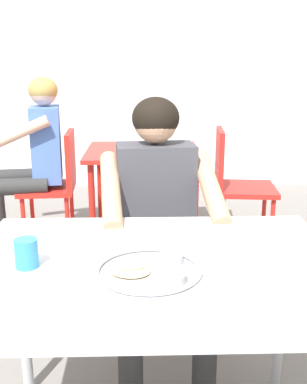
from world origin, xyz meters
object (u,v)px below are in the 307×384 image
at_px(thali_tray, 149,270).
at_px(patron_background, 33,148).
at_px(drinking_cup, 25,252).
at_px(table_foreground, 155,284).
at_px(chair_foreground, 152,239).
at_px(diner_foreground, 157,211).
at_px(chair_red_left, 57,180).
at_px(chair_red_right, 234,179).
at_px(table_background_red, 143,162).

relative_size(thali_tray, patron_background, 0.25).
bearing_deg(drinking_cup, table_foreground, 3.57).
distance_m(chair_foreground, patron_background, 1.46).
bearing_deg(drinking_cup, chair_foreground, 65.16).
distance_m(chair_foreground, diner_foreground, 0.31).
bearing_deg(diner_foreground, chair_red_left, 116.10).
height_order(chair_red_left, patron_background, patron_background).
relative_size(chair_red_right, patron_background, 0.70).
distance_m(drinking_cup, chair_red_right, 2.28).
relative_size(chair_foreground, table_background_red, 1.04).
relative_size(table_background_red, chair_red_right, 0.95).
bearing_deg(chair_red_right, chair_red_left, 178.38).
xyz_separation_m(table_foreground, chair_red_left, (-0.66, 2.02, -0.17)).
xyz_separation_m(table_background_red, chair_red_left, (-0.64, -0.00, -0.13)).
relative_size(table_foreground, table_background_red, 1.40).
xyz_separation_m(thali_tray, chair_red_left, (-0.64, 2.10, -0.26)).
bearing_deg(chair_red_right, thali_tray, -107.86).
height_order(chair_foreground, chair_red_left, chair_foreground).
relative_size(drinking_cup, patron_background, 0.07).
bearing_deg(chair_red_right, table_foreground, -108.05).
distance_m(diner_foreground, patron_background, 1.64).
bearing_deg(chair_red_left, chair_red_right, -1.62).
distance_m(drinking_cup, chair_foreground, 0.99).
bearing_deg(table_background_red, chair_red_left, -179.68).
xyz_separation_m(thali_tray, drinking_cup, (-0.36, 0.06, 0.03)).
height_order(table_foreground, patron_background, patron_background).
relative_size(diner_foreground, chair_red_left, 1.40).
relative_size(table_foreground, patron_background, 0.94).
bearing_deg(thali_tray, drinking_cup, 170.88).
bearing_deg(table_background_red, drinking_cup, -99.84).
height_order(table_foreground, chair_foreground, chair_foreground).
height_order(chair_foreground, chair_red_right, chair_red_right).
relative_size(chair_foreground, chair_red_right, 0.99).
height_order(thali_tray, chair_red_left, chair_red_left).
bearing_deg(patron_background, drinking_cup, -77.99).
xyz_separation_m(table_background_red, chair_red_right, (0.67, -0.04, -0.12)).
bearing_deg(chair_red_right, diner_foreground, -114.18).
height_order(thali_tray, table_background_red, thali_tray).
bearing_deg(diner_foreground, chair_red_right, 65.82).
xyz_separation_m(chair_red_left, patron_background, (-0.15, -0.01, 0.24)).
distance_m(table_foreground, chair_foreground, 0.85).
bearing_deg(chair_red_left, chair_foreground, -60.46).
height_order(drinking_cup, chair_red_left, chair_red_left).
bearing_deg(thali_tray, chair_foreground, 87.91).
bearing_deg(chair_red_left, thali_tray, -73.03).
bearing_deg(chair_foreground, table_background_red, 91.92).
height_order(table_foreground, thali_tray, thali_tray).
height_order(diner_foreground, chair_red_right, diner_foreground).
distance_m(chair_foreground, table_background_red, 1.20).
height_order(diner_foreground, table_background_red, diner_foreground).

